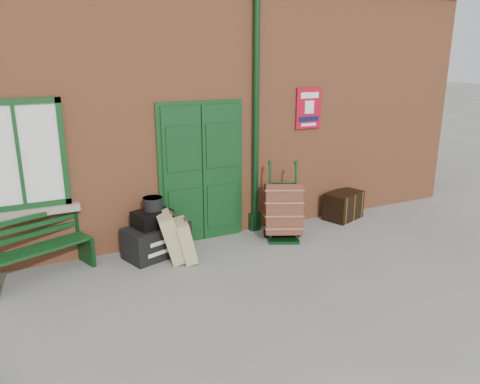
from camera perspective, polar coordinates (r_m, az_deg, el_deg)
ground at (r=6.75m, az=2.52°, el=-9.45°), size 80.00×80.00×0.00m
station_building at (r=9.32m, az=-7.74°, el=11.51°), size 10.30×4.30×4.36m
bench at (r=6.94m, az=-23.71°, el=-6.13°), size 1.50×0.91×0.89m
houdini_trunk at (r=7.23m, az=-10.12°, el=-5.78°), size 1.08×0.81×0.48m
strongbox at (r=7.09m, az=-10.65°, el=-3.16°), size 0.62×0.53×0.24m
hatbox at (r=7.06m, az=-10.58°, el=-1.40°), size 0.36×0.36×0.19m
suitcase_back at (r=6.96m, az=-8.43°, el=-5.43°), size 0.46×0.57×0.74m
suitcase_front at (r=6.94m, az=-6.73°, el=-5.89°), size 0.38×0.50×0.64m
porter_trolley at (r=7.73m, az=5.28°, el=-2.21°), size 0.81×0.84×1.24m
dark_trunk at (r=8.87m, az=12.48°, el=-1.60°), size 0.81×0.67×0.51m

